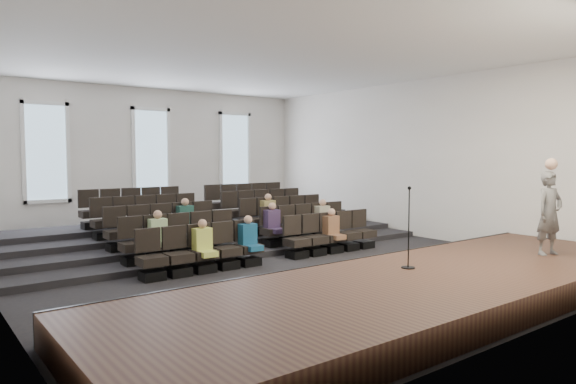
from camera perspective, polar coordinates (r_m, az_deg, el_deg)
name	(u,v)px	position (r m, az deg, el deg)	size (l,w,h in m)	color
ground	(260,258)	(13.20, -3.12, -7.30)	(14.00, 14.00, 0.00)	black
ceiling	(259,58)	(13.16, -3.21, 14.61)	(12.00, 14.00, 0.02)	white
wall_back	(151,158)	(19.17, -15.01, 3.63)	(12.00, 0.04, 5.00)	white
wall_front	(535,163)	(8.13, 25.74, 2.96)	(12.00, 0.04, 5.00)	white
wall_right	(415,159)	(17.05, 13.89, 3.61)	(0.04, 14.00, 5.00)	white
stage	(423,290)	(9.46, 14.74, -10.44)	(11.80, 3.60, 0.50)	#452D1D
stage_lip	(352,271)	(10.61, 7.11, -8.76)	(11.80, 0.06, 0.52)	black
risers	(202,235)	(15.85, -9.57, -4.71)	(11.80, 4.80, 0.60)	black
seating_rows	(229,225)	(14.37, -6.58, -3.63)	(6.80, 4.70, 1.67)	black
windows	(151,153)	(19.10, -14.94, 4.23)	(8.44, 0.10, 3.24)	white
audience	(253,225)	(13.33, -3.91, -3.65)	(5.45, 2.64, 1.10)	#CDDA57
speaker	(549,213)	(12.16, 27.05, -2.11)	(0.64, 0.42, 1.77)	#5A5855
mic_stand	(408,244)	(9.86, 13.24, -5.63)	(0.26, 0.26, 1.54)	black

